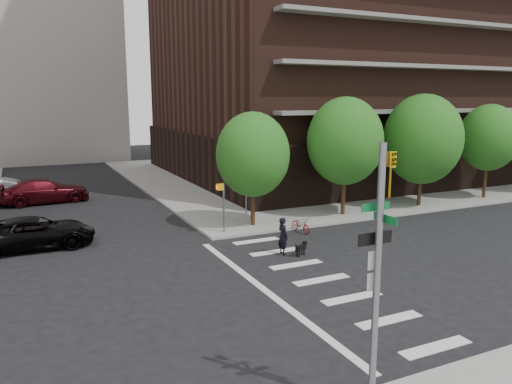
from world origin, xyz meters
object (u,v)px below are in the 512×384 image
object	(u,v)px
parked_car_maroon	(44,191)
scooter	(301,225)
parked_car_black	(35,233)
dog_walker	(283,236)
parked_car_silver	(9,192)
traffic_signal	(377,298)

from	to	relation	value
parked_car_maroon	scooter	bearing A→B (deg)	-145.05
parked_car_black	scooter	xyz separation A→B (m)	(12.87, -2.94, -0.35)
parked_car_maroon	scooter	distance (m)	18.38
scooter	dog_walker	distance (m)	4.03
parked_car_black	parked_car_maroon	xyz separation A→B (m)	(0.96, 11.06, 0.08)
scooter	parked_car_silver	bearing A→B (deg)	128.98
traffic_signal	parked_car_black	world-z (taller)	traffic_signal
parked_car_silver	traffic_signal	bearing A→B (deg)	-165.32
parked_car_silver	parked_car_maroon	bearing A→B (deg)	-103.42
parked_car_maroon	dog_walker	bearing A→B (deg)	-156.93
traffic_signal	parked_car_maroon	distance (m)	28.60
parked_car_black	scooter	distance (m)	13.20
parked_car_black	scooter	world-z (taller)	parked_car_black
parked_car_maroon	scooter	xyz separation A→B (m)	(11.91, -14.00, -0.43)
parked_car_black	parked_car_maroon	world-z (taller)	parked_car_maroon
scooter	traffic_signal	bearing A→B (deg)	-119.60
parked_car_silver	scooter	xyz separation A→B (m)	(14.08, -14.50, -0.46)
parked_car_black	parked_car_silver	size ratio (longest dim) A/B	1.03
parked_car_maroon	parked_car_silver	bearing A→B (deg)	71.65
parked_car_silver	dog_walker	bearing A→B (deg)	-147.39
parked_car_silver	scooter	world-z (taller)	parked_car_silver
traffic_signal	parked_car_black	size ratio (longest dim) A/B	1.11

